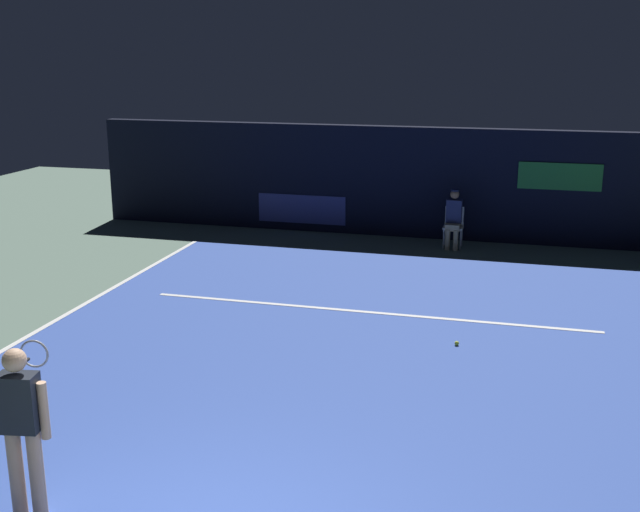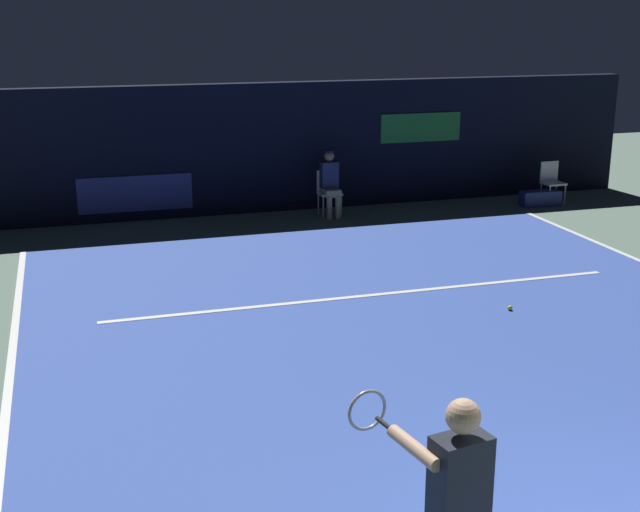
# 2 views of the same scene
# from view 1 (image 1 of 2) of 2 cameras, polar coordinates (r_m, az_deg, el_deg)

# --- Properties ---
(ground_plane) EXTENTS (30.92, 30.92, 0.00)m
(ground_plane) POSITION_cam_1_polar(r_m,az_deg,el_deg) (11.41, 1.28, -7.49)
(ground_plane) COLOR slate
(court_surface) EXTENTS (9.83, 11.91, 0.01)m
(court_surface) POSITION_cam_1_polar(r_m,az_deg,el_deg) (11.41, 1.28, -7.46)
(court_surface) COLOR #3856B2
(court_surface) RESTS_ON ground
(line_sideline_right) EXTENTS (0.10, 11.91, 0.01)m
(line_sideline_right) POSITION_cam_1_polar(r_m,az_deg,el_deg) (13.34, -19.55, -4.94)
(line_sideline_right) COLOR white
(line_sideline_right) RESTS_ON court_surface
(line_service) EXTENTS (7.67, 0.10, 0.01)m
(line_service) POSITION_cam_1_polar(r_m,az_deg,el_deg) (13.31, 3.42, -4.11)
(line_service) COLOR white
(line_service) RESTS_ON court_surface
(back_wall) EXTENTS (15.94, 0.33, 2.60)m
(back_wall) POSITION_cam_1_polar(r_m,az_deg,el_deg) (18.53, 7.11, 5.35)
(back_wall) COLOR black
(back_wall) RESTS_ON ground
(tennis_player) EXTENTS (0.75, 0.93, 1.73)m
(tennis_player) POSITION_cam_1_polar(r_m,az_deg,el_deg) (7.92, -20.93, -11.27)
(tennis_player) COLOR #DBAD89
(tennis_player) RESTS_ON ground
(line_judge_on_chair) EXTENTS (0.44, 0.53, 1.32)m
(line_judge_on_chair) POSITION_cam_1_polar(r_m,az_deg,el_deg) (17.69, 9.74, 2.77)
(line_judge_on_chair) COLOR white
(line_judge_on_chair) RESTS_ON ground
(tennis_ball) EXTENTS (0.07, 0.07, 0.07)m
(tennis_ball) POSITION_cam_1_polar(r_m,az_deg,el_deg) (12.01, 9.97, -6.31)
(tennis_ball) COLOR #CCE033
(tennis_ball) RESTS_ON court_surface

